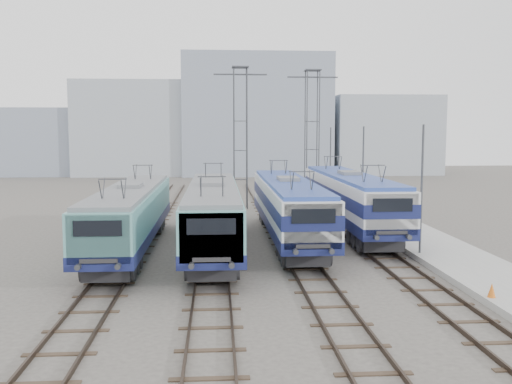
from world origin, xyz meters
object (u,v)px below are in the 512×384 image
object	(u,v)px
locomotive_far_right	(350,196)
mast_front	(422,192)
catenary_tower_west	(240,131)
locomotive_far_left	(131,213)
mast_rear	(330,165)
catenary_tower_east	(312,131)
safety_cone	(492,290)
mast_mid	(363,175)
locomotive_center_left	(213,211)
locomotive_center_right	(288,204)

from	to	relation	value
locomotive_far_right	mast_front	world-z (taller)	mast_front
catenary_tower_west	mast_front	bearing A→B (deg)	-66.73
locomotive_far_left	mast_rear	world-z (taller)	mast_rear
catenary_tower_east	safety_cone	distance (m)	30.76
locomotive_far_left	safety_cone	distance (m)	18.63
mast_mid	mast_rear	bearing A→B (deg)	90.00
locomotive_center_left	locomotive_far_right	size ratio (longest dim) A/B	0.96
catenary_tower_east	mast_rear	world-z (taller)	catenary_tower_east
locomotive_far_left	mast_rear	xyz separation A→B (m)	(15.35, 21.51, 1.30)
locomotive_center_left	catenary_tower_east	world-z (taller)	catenary_tower_east
mast_rear	catenary_tower_east	bearing A→B (deg)	-136.40
mast_mid	safety_cone	bearing A→B (deg)	-90.29
mast_mid	mast_front	bearing A→B (deg)	-90.00
locomotive_far_right	mast_rear	world-z (taller)	mast_rear
locomotive_center_right	catenary_tower_west	world-z (taller)	catenary_tower_west
mast_front	locomotive_far_right	bearing A→B (deg)	102.86
mast_mid	safety_cone	size ratio (longest dim) A/B	12.52
catenary_tower_east	safety_cone	bearing A→B (deg)	-86.20
catenary_tower_east	mast_mid	distance (m)	10.69
locomotive_far_right	mast_mid	size ratio (longest dim) A/B	2.67
locomotive_center_right	mast_mid	world-z (taller)	mast_mid
locomotive_far_left	locomotive_far_right	size ratio (longest dim) A/B	0.94
locomotive_far_right	mast_front	distance (m)	8.39
locomotive_far_left	catenary_tower_west	size ratio (longest dim) A/B	1.47
mast_mid	safety_cone	distance (m)	20.30
locomotive_center_left	catenary_tower_west	bearing A→B (deg)	82.68
locomotive_center_right	catenary_tower_east	world-z (taller)	catenary_tower_east
safety_cone	locomotive_center_right	bearing A→B (deg)	115.66
mast_mid	catenary_tower_east	bearing A→B (deg)	101.86
mast_mid	safety_cone	xyz separation A→B (m)	(-0.10, -20.09, -2.92)
locomotive_far_right	mast_mid	world-z (taller)	mast_mid
mast_mid	locomotive_far_right	bearing A→B (deg)	-115.40
locomotive_center_left	mast_front	world-z (taller)	mast_front
mast_mid	mast_rear	distance (m)	12.00
mast_front	locomotive_center_right	bearing A→B (deg)	142.24
catenary_tower_east	mast_front	distance (m)	22.32
mast_front	catenary_tower_east	bearing A→B (deg)	95.45
locomotive_center_right	safety_cone	size ratio (longest dim) A/B	32.55
locomotive_center_right	mast_front	world-z (taller)	mast_front
catenary_tower_east	locomotive_far_left	bearing A→B (deg)	-124.18
locomotive_center_right	mast_front	xyz separation A→B (m)	(6.35, -4.92, 1.18)
locomotive_far_right	locomotive_center_left	bearing A→B (deg)	-148.05
locomotive_far_left	locomotive_far_right	world-z (taller)	locomotive_far_right
locomotive_far_right	mast_mid	distance (m)	4.46
catenary_tower_west	mast_mid	distance (m)	12.16
locomotive_center_left	mast_mid	distance (m)	14.48
catenary_tower_east	mast_front	size ratio (longest dim) A/B	1.71
catenary_tower_west	mast_front	distance (m)	22.00
locomotive_far_right	safety_cone	xyz separation A→B (m)	(1.75, -16.20, -1.80)
locomotive_far_right	catenary_tower_east	bearing A→B (deg)	91.03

